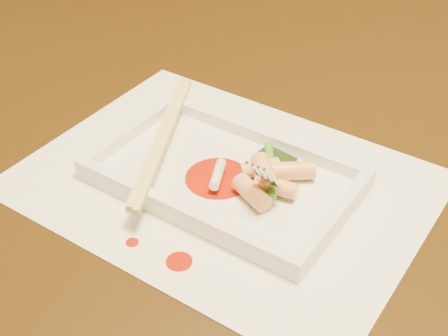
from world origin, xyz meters
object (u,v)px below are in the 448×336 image
Objects in this scene: placemat at (224,182)px; plate_base at (224,179)px; fork at (298,129)px; table at (356,204)px; chopstick_a at (160,136)px.

plate_base reaches higher than placemat.
plate_base is 1.86× the size of fork.
fork is (-0.02, -0.14, 0.18)m from table.
table is at bearing 43.32° from chopstick_a.
chopstick_a is (-0.08, 0.00, 0.03)m from placemat.
table is 10.00× the size of fork.
placemat is 1.54× the size of plate_base.
table is 0.23m from fork.
fork reaches higher than placemat.
chopstick_a reaches higher than plate_base.
placemat is at bearing -118.75° from table.
plate_base is at bearing -118.75° from table.
placemat is at bearing 0.00° from plate_base.
table is 3.50× the size of placemat.
chopstick_a is at bearing 180.00° from placemat.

